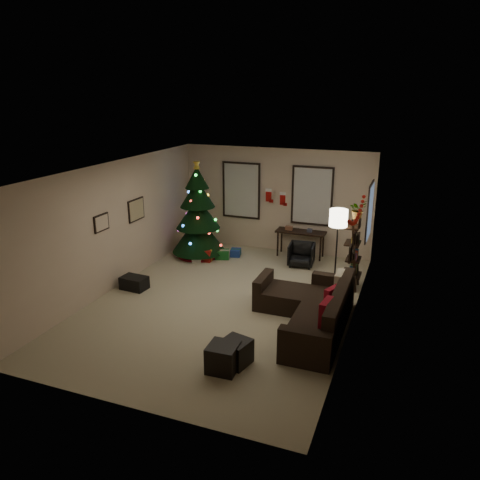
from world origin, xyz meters
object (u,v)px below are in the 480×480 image
Objects in this scene: sofa at (313,311)px; bookshelf at (354,254)px; desk_chair at (301,255)px; christmas_tree at (198,216)px; desk at (301,234)px.

bookshelf is at bearing 77.13° from sofa.
desk_chair is 0.36× the size of bookshelf.
christmas_tree is 4.51m from sofa.
desk_chair is at bearing -74.01° from desk.
christmas_tree is 4.07m from bookshelf.
christmas_tree is 2.65m from desk.
sofa reaches higher than desk_chair.
desk_chair is at bearing 4.76° from christmas_tree.
bookshelf is (4.00, -0.72, -0.27)m from christmas_tree.
desk_chair is (-0.91, 2.89, 0.01)m from sofa.
desk is 2.22m from bookshelf.
bookshelf is at bearing -10.18° from christmas_tree.
sofa is 2.09× the size of desk.
sofa is 1.64× the size of bookshelf.
christmas_tree is 1.58× the size of bookshelf.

